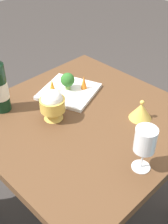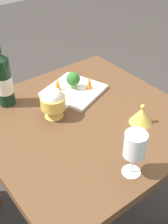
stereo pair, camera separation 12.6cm
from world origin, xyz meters
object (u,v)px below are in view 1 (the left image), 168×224
Objects in this scene: wine_glass at (145,141)px; broccoli_floret at (68,80)px; rice_bowl_lid at (141,111)px; carrot_garnish_right at (52,86)px; rice_bowl at (53,104)px; carrot_garnish_left at (84,82)px; serving_plate at (69,91)px.

broccoli_floret is at bearing -105.09° from wine_glass.
carrot_garnish_right is (0.15, -0.41, 0.01)m from rice_bowl_lid.
carrot_garnish_left is at bearing -166.28° from rice_bowl.
rice_bowl reaches higher than rice_bowl_lid.
wine_glass is 0.56× the size of serving_plate.
wine_glass is at bearing 94.92° from rice_bowl.
broccoli_floret reaches higher than carrot_garnish_right.
broccoli_floret is (-0.01, -0.01, 0.06)m from serving_plate.
rice_bowl reaches higher than broccoli_floret.
wine_glass is 1.79× the size of rice_bowl_lid.
broccoli_floret is (-0.15, -0.55, -0.06)m from wine_glass.
serving_plate is 0.06m from broccoli_floret.
rice_bowl is 0.44× the size of serving_plate.
broccoli_floret is 1.29× the size of carrot_garnish_right.
wine_glass reaches higher than broccoli_floret.
rice_bowl_lid is (-0.27, 0.27, -0.04)m from rice_bowl.
rice_bowl is at bearing 28.83° from serving_plate.
rice_bowl is 0.38m from rice_bowl_lid.
rice_bowl reaches higher than carrot_garnish_left.
carrot_garnish_right is at bearing -33.18° from carrot_garnish_left.
carrot_garnish_right reaches higher than serving_plate.
wine_glass is at bearing 67.39° from carrot_garnish_left.
rice_bowl_lid is 1.17× the size of broccoli_floret.
rice_bowl_lid is (-0.23, -0.17, -0.09)m from wine_glass.
broccoli_floret is 1.24× the size of carrot_garnish_left.
serving_plate is at bearing -151.17° from rice_bowl.
carrot_garnish_left is at bearing -112.61° from wine_glass.
carrot_garnish_left is (-0.25, -0.06, -0.02)m from rice_bowl.
broccoli_floret is (0.08, -0.38, 0.03)m from rice_bowl_lid.
carrot_garnish_left is 0.16m from carrot_garnish_right.
rice_bowl_lid is 1.45× the size of carrot_garnish_left.
serving_plate is 4.82× the size of carrot_garnish_right.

